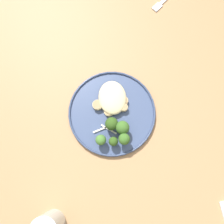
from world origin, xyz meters
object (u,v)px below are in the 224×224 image
at_px(dinner_plate, 112,113).
at_px(broccoli_floret_split_head, 113,141).
at_px(seared_scallop_on_noodles, 124,108).
at_px(seared_scallop_left_edge, 98,105).
at_px(broccoli_floret_left_leaning, 101,140).
at_px(seared_scallop_tilted_round, 109,111).
at_px(broccoli_floret_small_sprig, 112,124).
at_px(broccoli_floret_near_rim, 123,128).
at_px(seared_scallop_half_hidden, 114,106).
at_px(seared_scallop_center_golden, 123,101).
at_px(seared_scallop_large_seared, 112,94).
at_px(broccoli_floret_right_tilted, 124,139).

xyz_separation_m(dinner_plate, broccoli_floret_split_head, (-0.10, 0.01, 0.03)).
relative_size(seared_scallop_on_noodles, seared_scallop_left_edge, 0.78).
xyz_separation_m(seared_scallop_left_edge, broccoli_floret_left_leaning, (-0.12, -0.00, 0.02)).
bearing_deg(seared_scallop_tilted_round, broccoli_floret_small_sprig, -174.91).
xyz_separation_m(seared_scallop_left_edge, broccoli_floret_near_rim, (-0.09, -0.07, 0.03)).
bearing_deg(seared_scallop_half_hidden, seared_scallop_center_golden, -68.59).
relative_size(seared_scallop_half_hidden, broccoli_floret_left_leaning, 0.53).
relative_size(broccoli_floret_left_leaning, broccoli_floret_near_rim, 0.84).
bearing_deg(dinner_plate, seared_scallop_center_golden, -50.36).
bearing_deg(seared_scallop_half_hidden, dinner_plate, 160.62).
bearing_deg(seared_scallop_large_seared, broccoli_floret_right_tilted, -172.84).
xyz_separation_m(broccoli_floret_small_sprig, broccoli_floret_split_head, (-0.06, 0.00, -0.00)).
height_order(broccoli_floret_left_leaning, broccoli_floret_near_rim, broccoli_floret_near_rim).
height_order(dinner_plate, seared_scallop_tilted_round, seared_scallop_tilted_round).
bearing_deg(seared_scallop_left_edge, seared_scallop_large_seared, -56.59).
xyz_separation_m(seared_scallop_large_seared, seared_scallop_center_golden, (-0.03, -0.03, 0.00)).
bearing_deg(seared_scallop_tilted_round, seared_scallop_left_edge, 54.63).
distance_m(broccoli_floret_near_rim, broccoli_floret_split_head, 0.05).
bearing_deg(seared_scallop_tilted_round, seared_scallop_large_seared, -16.14).
distance_m(broccoli_floret_small_sprig, broccoli_floret_split_head, 0.06).
bearing_deg(dinner_plate, seared_scallop_large_seared, -6.92).
xyz_separation_m(seared_scallop_large_seared, broccoli_floret_left_leaning, (-0.15, 0.05, 0.02)).
height_order(seared_scallop_on_noodles, broccoli_floret_near_rim, broccoli_floret_near_rim).
relative_size(seared_scallop_large_seared, seared_scallop_center_golden, 1.04).
height_order(seared_scallop_center_golden, broccoli_floret_near_rim, broccoli_floret_near_rim).
bearing_deg(seared_scallop_center_golden, broccoli_floret_near_rim, 171.42).
distance_m(seared_scallop_tilted_round, broccoli_floret_small_sprig, 0.05).
bearing_deg(broccoli_floret_near_rim, seared_scallop_large_seared, 8.89).
height_order(seared_scallop_tilted_round, seared_scallop_on_noodles, seared_scallop_on_noodles).
relative_size(seared_scallop_on_noodles, broccoli_floret_small_sprig, 0.50).
bearing_deg(seared_scallop_center_golden, broccoli_floret_left_leaning, 145.45).
distance_m(seared_scallop_on_noodles, broccoli_floret_split_head, 0.12).
bearing_deg(broccoli_floret_near_rim, seared_scallop_center_golden, -8.58).
bearing_deg(broccoli_floret_small_sprig, seared_scallop_left_edge, 29.06).
relative_size(seared_scallop_tilted_round, seared_scallop_on_noodles, 1.23).
xyz_separation_m(seared_scallop_tilted_round, seared_scallop_left_edge, (0.03, 0.04, 0.00)).
distance_m(seared_scallop_left_edge, broccoli_floret_right_tilted, 0.15).
bearing_deg(seared_scallop_half_hidden, broccoli_floret_near_rim, -166.43).
xyz_separation_m(seared_scallop_center_golden, broccoli_floret_left_leaning, (-0.12, 0.09, 0.02)).
xyz_separation_m(seared_scallop_left_edge, broccoli_floret_split_head, (-0.13, -0.04, 0.02)).
xyz_separation_m(seared_scallop_half_hidden, broccoli_floret_right_tilted, (-0.12, -0.02, 0.03)).
bearing_deg(seared_scallop_center_golden, broccoli_floret_right_tilted, 174.16).
bearing_deg(seared_scallop_left_edge, seared_scallop_tilted_round, -125.37).
bearing_deg(seared_scallop_large_seared, broccoli_floret_left_leaning, 161.12).
relative_size(seared_scallop_half_hidden, broccoli_floret_near_rim, 0.45).
distance_m(broccoli_floret_left_leaning, broccoli_floret_near_rim, 0.08).
height_order(seared_scallop_large_seared, broccoli_floret_split_head, broccoli_floret_split_head).
distance_m(broccoli_floret_left_leaning, broccoli_floret_right_tilted, 0.07).
xyz_separation_m(seared_scallop_large_seared, broccoli_floret_small_sprig, (-0.11, 0.01, 0.02)).
distance_m(seared_scallop_on_noodles, seared_scallop_left_edge, 0.09).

